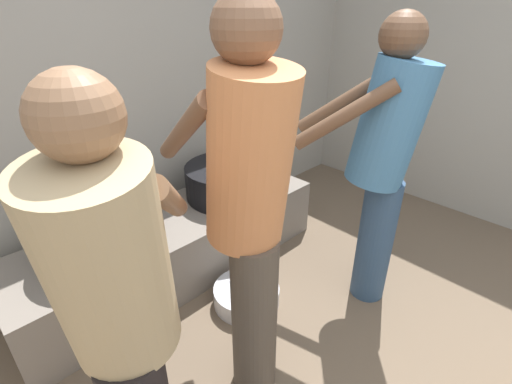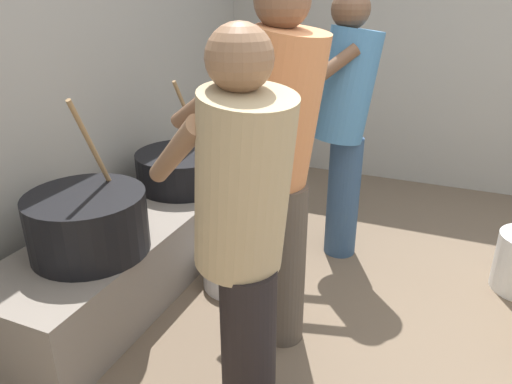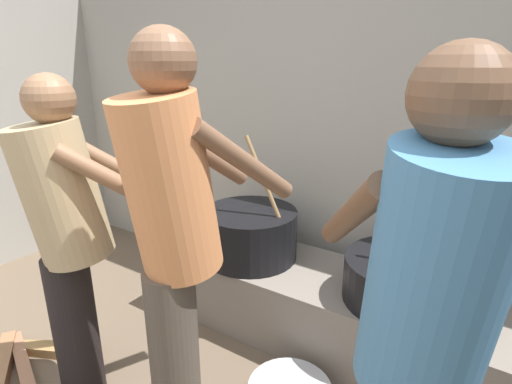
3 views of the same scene
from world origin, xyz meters
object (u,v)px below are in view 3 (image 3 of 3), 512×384
Objects in this scene: cooking_pot_secondary at (250,234)px; cook_in_orange_shirt at (173,232)px; cook_in_blue_shirt at (425,340)px; cooking_pot_main at (405,281)px; cook_in_tan_shirt at (68,229)px.

cook_in_orange_shirt is (0.25, -0.88, 0.40)m from cooking_pot_secondary.
cooking_pot_secondary is at bearing 140.56° from cook_in_blue_shirt.
cooking_pot_secondary is at bearing 106.11° from cook_in_orange_shirt.
cooking_pot_main is at bearing 1.14° from cooking_pot_secondary.
cook_in_blue_shirt reaches higher than cooking_pot_secondary.
cook_in_blue_shirt is (0.90, -0.07, -0.04)m from cook_in_orange_shirt.
cooking_pot_main is at bearing 38.60° from cook_in_tan_shirt.
cooking_pot_secondary is 1.00m from cook_in_orange_shirt.
cooking_pot_main is 1.60m from cook_in_tan_shirt.
cook_in_orange_shirt reaches higher than cook_in_blue_shirt.
cook_in_orange_shirt is at bearing -73.89° from cooking_pot_secondary.
cook_in_orange_shirt reaches higher than cook_in_tan_shirt.
cook_in_tan_shirt is at bearing -107.88° from cooking_pot_secondary.
cook_in_blue_shirt is at bearing -4.36° from cook_in_orange_shirt.
cook_in_tan_shirt reaches higher than cooking_pot_main.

